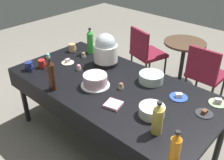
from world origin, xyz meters
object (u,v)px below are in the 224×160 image
maroon_chair_right (205,72)px  soda_bottle_orange_juice (175,149)px  cupcake_mint (121,86)px  maroon_chair_left (145,51)px  cupcake_lemon (50,68)px  coffee_mug_navy (29,66)px  dessert_plate_cobalt (179,97)px  frosted_layer_cake (95,80)px  dessert_plate_charcoal (204,113)px  cupcake_rose (48,56)px  soda_bottle_cola (51,75)px  coffee_mug_tan (72,48)px  coffee_mug_red (42,64)px  soda_bottle_ginger_ale (158,119)px  ceramic_snack_bowl (152,111)px  glass_salad_bowl (151,78)px  cupcake_vanilla (83,55)px  dessert_plate_sage (218,102)px  round_cafe_table (183,56)px  slow_cooker (106,50)px  cupcake_cocoa (79,67)px  dessert_plate_cream (68,62)px  potluck_table (112,89)px  soda_bottle_lime_soda (90,42)px

maroon_chair_right → soda_bottle_orange_juice: bearing=-72.1°
cupcake_mint → maroon_chair_left: (-0.69, 1.37, -0.29)m
maroon_chair_right → cupcake_lemon: bearing=-124.2°
coffee_mug_navy → dessert_plate_cobalt: bearing=23.1°
cupcake_mint → frosted_layer_cake: bearing=-149.1°
coffee_mug_navy → dessert_plate_charcoal: bearing=17.7°
cupcake_rose → coffee_mug_navy: bearing=-73.1°
dessert_plate_charcoal → coffee_mug_navy: (-1.80, -0.57, 0.04)m
soda_bottle_cola → coffee_mug_tan: bearing=128.3°
cupcake_mint → coffee_mug_red: bearing=-164.5°
cupcake_mint → coffee_mug_navy: size_ratio=0.52×
cupcake_rose → soda_bottle_orange_juice: (1.98, -0.39, 0.10)m
soda_bottle_ginger_ale → coffee_mug_navy: (-1.62, -0.11, -0.08)m
coffee_mug_navy → coffee_mug_red: (0.05, 0.13, -0.00)m
ceramic_snack_bowl → coffee_mug_tan: size_ratio=1.67×
glass_salad_bowl → dessert_plate_cobalt: (0.36, -0.06, -0.04)m
cupcake_mint → cupcake_vanilla: bearing=164.0°
soda_bottle_ginger_ale → soda_bottle_cola: 1.11m
ceramic_snack_bowl → coffee_mug_red: coffee_mug_red is taller
dessert_plate_sage → maroon_chair_left: bearing=147.1°
glass_salad_bowl → coffee_mug_tan: (-1.19, -0.06, 0.00)m
dessert_plate_cobalt → soda_bottle_orange_juice: 0.82m
soda_bottle_orange_juice → round_cafe_table: bearing=116.8°
ceramic_snack_bowl → cupcake_rose: (-1.57, 0.06, -0.01)m
glass_salad_bowl → coffee_mug_navy: coffee_mug_navy is taller
maroon_chair_right → round_cafe_table: maroon_chair_right is taller
ceramic_snack_bowl → maroon_chair_right: (-0.18, 1.51, -0.30)m
dessert_plate_sage → maroon_chair_left: 1.81m
slow_cooker → ceramic_snack_bowl: 1.05m
dessert_plate_charcoal → maroon_chair_left: 1.92m
dessert_plate_sage → glass_salad_bowl: bearing=-172.3°
coffee_mug_tan → cupcake_cocoa: bearing=-32.1°
slow_cooker → glass_salad_bowl: bearing=2.1°
dessert_plate_cream → potluck_table: bearing=0.2°
dessert_plate_charcoal → soda_bottle_lime_soda: (-1.63, 0.20, 0.14)m
coffee_mug_red → coffee_mug_tan: bearing=100.2°
glass_salad_bowl → soda_bottle_cola: soda_bottle_cola is taller
cupcake_lemon → cupcake_cocoa: same height
soda_bottle_cola → coffee_mug_tan: size_ratio=2.54×
cupcake_rose → round_cafe_table: (0.93, 1.68, -0.28)m
glass_salad_bowl → cupcake_lemon: bearing=-149.6°
maroon_chair_left → frosted_layer_cake: bearing=-72.7°
dessert_plate_charcoal → dessert_plate_sage: 0.23m
glass_salad_bowl → coffee_mug_tan: size_ratio=1.90×
cupcake_rose → soda_bottle_orange_juice: size_ratio=0.24×
ceramic_snack_bowl → soda_bottle_lime_soda: bearing=158.3°
glass_salad_bowl → cupcake_lemon: size_ratio=3.73×
slow_cooker → ceramic_snack_bowl: size_ratio=1.68×
cupcake_vanilla → soda_bottle_ginger_ale: size_ratio=0.24×
soda_bottle_cola → coffee_mug_red: (-0.47, 0.19, -0.11)m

